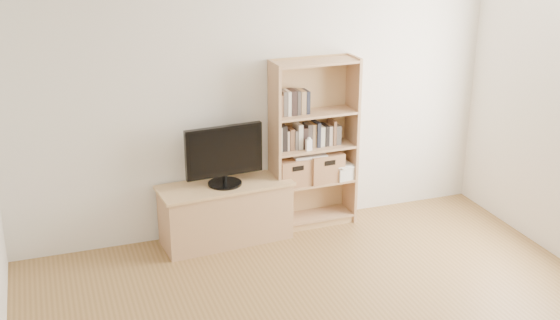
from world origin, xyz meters
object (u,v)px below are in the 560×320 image
basket_left (292,171)px  basket_right (323,166)px  television (224,155)px  laptop (309,155)px  baby_monitor (309,145)px  bookshelf (314,144)px  tv_stand (226,214)px

basket_left → basket_right: basket_right is taller
television → laptop: size_ratio=2.27×
television → laptop: (0.82, 0.06, -0.11)m
baby_monitor → basket_left: (-0.13, 0.08, -0.26)m
bookshelf → baby_monitor: 0.13m
television → tv_stand: bearing=0.0°
baby_monitor → basket_left: bearing=141.0°
television → bookshelf: bearing=-0.2°
baby_monitor → basket_left: baby_monitor is taller
laptop → tv_stand: bearing=-172.0°
baby_monitor → basket_left: size_ratio=0.34×
bookshelf → basket_left: 0.31m
baby_monitor → bookshelf: bearing=40.2°
bookshelf → basket_left: size_ratio=5.19×
tv_stand → television: 0.56m
bookshelf → television: (-0.87, -0.07, 0.02)m
laptop → television: bearing=-172.0°
tv_stand → baby_monitor: bearing=-5.9°
tv_stand → television: bearing=0.0°
basket_right → bookshelf: bearing=174.7°
tv_stand → laptop: (0.82, 0.06, 0.45)m
tv_stand → laptop: 0.93m
basket_left → laptop: bearing=-3.3°
tv_stand → laptop: size_ratio=3.72×
tv_stand → basket_right: 1.02m
laptop → bookshelf: bearing=12.7°
basket_left → baby_monitor: bearing=-36.4°
tv_stand → bookshelf: bearing=0.2°
baby_monitor → basket_right: baby_monitor is taller
tv_stand → basket_left: (0.66, 0.06, 0.31)m
bookshelf → basket_left: bookshelf is taller
baby_monitor → laptop: bearing=62.3°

